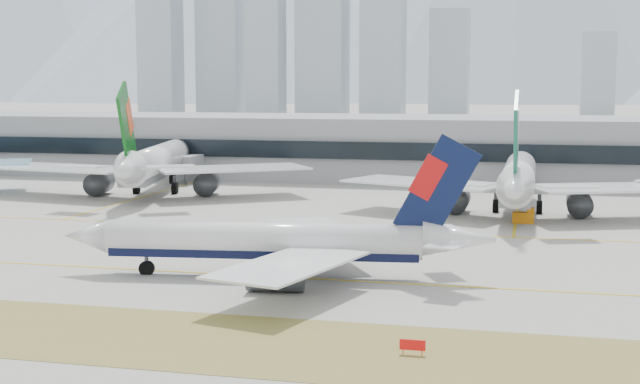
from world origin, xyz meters
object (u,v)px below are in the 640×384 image
(widebody_eva, at_px, (154,164))
(terminal, at_px, (414,147))
(taxiing_airliner, at_px, (279,243))
(widebody_cathay, at_px, (518,181))

(widebody_eva, bearing_deg, terminal, -57.45)
(taxiing_airliner, bearing_deg, widebody_eva, -63.35)
(taxiing_airliner, distance_m, widebody_eva, 86.51)
(widebody_cathay, height_order, terminal, widebody_cathay)
(taxiing_airliner, height_order, terminal, taxiing_airliner)
(widebody_eva, relative_size, widebody_cathay, 1.04)
(taxiing_airliner, xyz_separation_m, terminal, (-0.10, 120.00, 3.31))
(taxiing_airliner, xyz_separation_m, widebody_cathay, (26.27, 60.84, 1.73))
(taxiing_airliner, bearing_deg, widebody_cathay, -120.49)
(widebody_eva, bearing_deg, widebody_cathay, -110.96)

